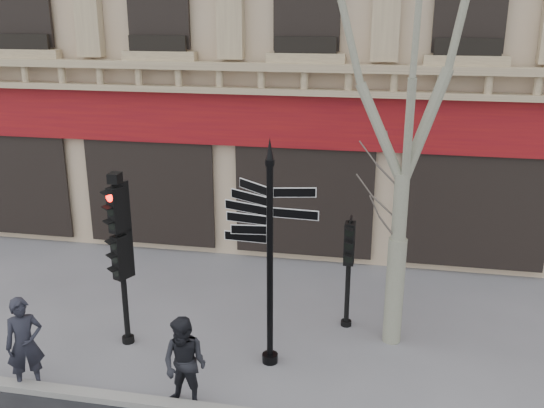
{
  "coord_description": "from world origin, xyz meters",
  "views": [
    {
      "loc": [
        1.95,
        -9.17,
        6.16
      ],
      "look_at": [
        0.04,
        0.6,
        2.91
      ],
      "focal_mm": 40.0,
      "sensor_mm": 36.0,
      "label": 1
    }
  ],
  "objects_px": {
    "fingerpost": "(270,217)",
    "plane_tree": "(412,35)",
    "pedestrian_a": "(25,344)",
    "traffic_signal_secondary": "(349,254)",
    "pedestrian_b": "(185,364)",
    "traffic_signal_main": "(120,239)"
  },
  "relations": [
    {
      "from": "fingerpost",
      "to": "plane_tree",
      "type": "height_order",
      "value": "plane_tree"
    },
    {
      "from": "pedestrian_a",
      "to": "plane_tree",
      "type": "bearing_deg",
      "value": -11.29
    },
    {
      "from": "fingerpost",
      "to": "traffic_signal_secondary",
      "type": "distance_m",
      "value": 2.38
    },
    {
      "from": "fingerpost",
      "to": "pedestrian_b",
      "type": "distance_m",
      "value": 2.74
    },
    {
      "from": "traffic_signal_main",
      "to": "plane_tree",
      "type": "xyz_separation_m",
      "value": [
        4.98,
        1.04,
        3.59
      ]
    },
    {
      "from": "traffic_signal_main",
      "to": "fingerpost",
      "type": "bearing_deg",
      "value": 20.84
    },
    {
      "from": "traffic_signal_secondary",
      "to": "pedestrian_a",
      "type": "bearing_deg",
      "value": -147.7
    },
    {
      "from": "traffic_signal_secondary",
      "to": "pedestrian_b",
      "type": "distance_m",
      "value": 3.98
    },
    {
      "from": "plane_tree",
      "to": "pedestrian_b",
      "type": "height_order",
      "value": "plane_tree"
    },
    {
      "from": "traffic_signal_main",
      "to": "traffic_signal_secondary",
      "type": "bearing_deg",
      "value": 43.48
    },
    {
      "from": "plane_tree",
      "to": "pedestrian_a",
      "type": "bearing_deg",
      "value": -155.64
    },
    {
      "from": "traffic_signal_main",
      "to": "plane_tree",
      "type": "relative_size",
      "value": 0.41
    },
    {
      "from": "fingerpost",
      "to": "plane_tree",
      "type": "distance_m",
      "value": 3.83
    },
    {
      "from": "pedestrian_a",
      "to": "pedestrian_b",
      "type": "xyz_separation_m",
      "value": [
        2.78,
        0.0,
        -0.04
      ]
    },
    {
      "from": "traffic_signal_main",
      "to": "pedestrian_a",
      "type": "bearing_deg",
      "value": -97.69
    },
    {
      "from": "traffic_signal_main",
      "to": "traffic_signal_secondary",
      "type": "relative_size",
      "value": 1.51
    },
    {
      "from": "plane_tree",
      "to": "pedestrian_a",
      "type": "relative_size",
      "value": 4.91
    },
    {
      "from": "fingerpost",
      "to": "pedestrian_b",
      "type": "height_order",
      "value": "fingerpost"
    },
    {
      "from": "fingerpost",
      "to": "pedestrian_a",
      "type": "height_order",
      "value": "fingerpost"
    },
    {
      "from": "fingerpost",
      "to": "pedestrian_a",
      "type": "relative_size",
      "value": 2.51
    },
    {
      "from": "traffic_signal_main",
      "to": "plane_tree",
      "type": "height_order",
      "value": "plane_tree"
    },
    {
      "from": "traffic_signal_secondary",
      "to": "pedestrian_a",
      "type": "distance_m",
      "value": 6.04
    }
  ]
}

